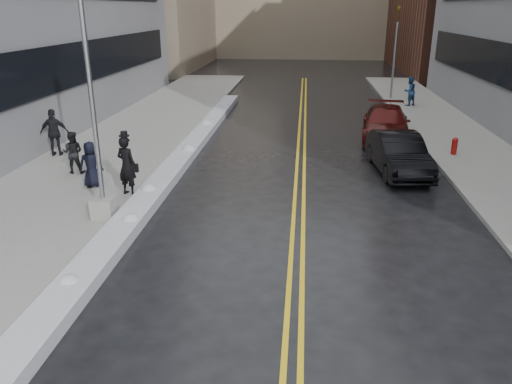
% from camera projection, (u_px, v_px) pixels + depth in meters
% --- Properties ---
extents(ground, '(160.00, 160.00, 0.00)m').
position_uv_depth(ground, '(200.00, 257.00, 12.89)').
color(ground, black).
rests_on(ground, ground).
extents(sidewalk_west, '(5.50, 50.00, 0.15)m').
position_uv_depth(sidewalk_west, '(120.00, 147.00, 22.72)').
color(sidewalk_west, gray).
rests_on(sidewalk_west, ground).
extents(sidewalk_east, '(4.00, 50.00, 0.15)m').
position_uv_depth(sidewalk_east, '(477.00, 156.00, 21.29)').
color(sidewalk_east, gray).
rests_on(sidewalk_east, ground).
extents(lane_line_left, '(0.12, 50.00, 0.01)m').
position_uv_depth(lane_line_left, '(298.00, 153.00, 22.01)').
color(lane_line_left, gold).
rests_on(lane_line_left, ground).
extents(lane_line_right, '(0.12, 50.00, 0.01)m').
position_uv_depth(lane_line_right, '(305.00, 153.00, 21.98)').
color(lane_line_right, gold).
rests_on(lane_line_right, ground).
extents(snow_ridge, '(0.90, 30.00, 0.34)m').
position_uv_depth(snow_ridge, '(180.00, 160.00, 20.52)').
color(snow_ridge, silver).
rests_on(snow_ridge, ground).
extents(lamppost, '(0.65, 0.65, 7.62)m').
position_uv_depth(lamppost, '(96.00, 139.00, 14.17)').
color(lamppost, gray).
rests_on(lamppost, sidewalk_west).
extents(fire_hydrant, '(0.26, 0.26, 0.73)m').
position_uv_depth(fire_hydrant, '(455.00, 145.00, 21.22)').
color(fire_hydrant, maroon).
rests_on(fire_hydrant, sidewalk_east).
extents(traffic_signal, '(0.16, 0.20, 6.00)m').
position_uv_depth(traffic_signal, '(395.00, 49.00, 33.33)').
color(traffic_signal, gray).
rests_on(traffic_signal, sidewalk_east).
extents(pedestrian_fedora, '(0.85, 0.71, 2.00)m').
position_uv_depth(pedestrian_fedora, '(127.00, 166.00, 16.44)').
color(pedestrian_fedora, black).
rests_on(pedestrian_fedora, sidewalk_west).
extents(pedestrian_b, '(0.84, 0.69, 1.59)m').
position_uv_depth(pedestrian_b, '(73.00, 152.00, 18.72)').
color(pedestrian_b, black).
rests_on(pedestrian_b, sidewalk_west).
extents(pedestrian_c, '(0.92, 0.75, 1.61)m').
position_uv_depth(pedestrian_c, '(91.00, 164.00, 17.25)').
color(pedestrian_c, black).
rests_on(pedestrian_c, sidewalk_west).
extents(pedestrian_d, '(1.23, 0.70, 1.97)m').
position_uv_depth(pedestrian_d, '(55.00, 133.00, 20.86)').
color(pedestrian_d, black).
rests_on(pedestrian_d, sidewalk_west).
extents(pedestrian_east, '(1.12, 1.07, 1.82)m').
position_uv_depth(pedestrian_east, '(410.00, 91.00, 31.61)').
color(pedestrian_east, navy).
rests_on(pedestrian_east, sidewalk_east).
extents(car_black, '(2.07, 4.75, 1.52)m').
position_uv_depth(car_black, '(399.00, 154.00, 19.22)').
color(car_black, black).
rests_on(car_black, ground).
extents(car_maroon, '(2.78, 5.55, 1.55)m').
position_uv_depth(car_maroon, '(386.00, 124.00, 24.11)').
color(car_maroon, '#450C0B').
rests_on(car_maroon, ground).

